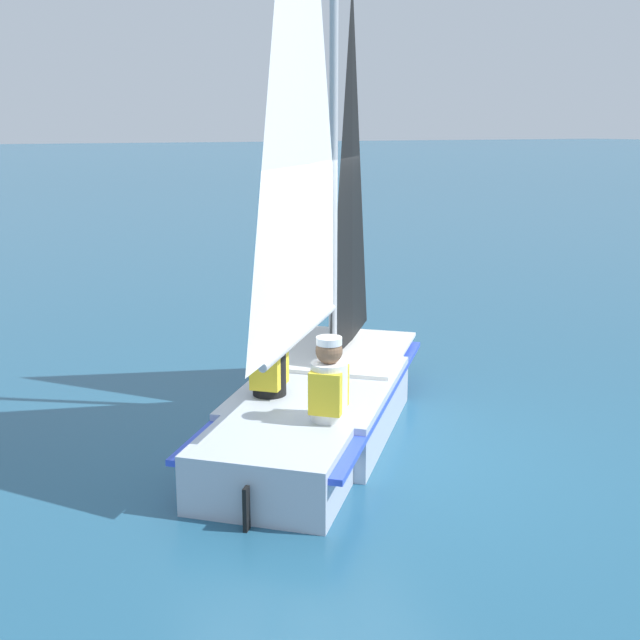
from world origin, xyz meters
The scene contains 4 objects.
ground_plane centered at (0.00, 0.00, 0.00)m, with size 260.00×260.00×0.00m, color #235675.
sailboat_main centered at (0.03, -0.03, 0.93)m, with size 3.74×3.48×5.98m.
sailor_helm centered at (0.11, -0.55, 0.62)m, with size 0.43×0.42×1.16m.
sailor_crew centered at (0.90, -0.35, 0.63)m, with size 0.43×0.42×1.16m.
Camera 1 is at (6.43, -3.09, 2.81)m, focal length 45.00 mm.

